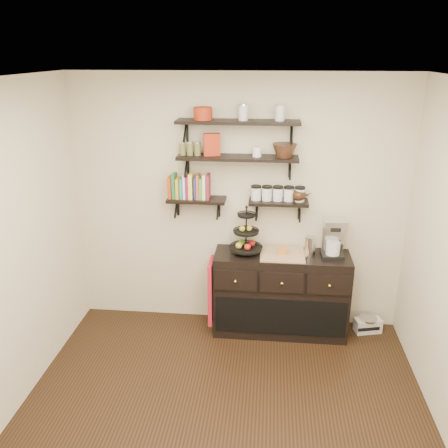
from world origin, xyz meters
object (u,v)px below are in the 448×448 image
(sideboard, at_px, (281,293))
(coffee_maker, at_px, (333,238))
(radio, at_px, (368,325))
(fruit_stand, at_px, (246,238))

(sideboard, height_order, coffee_maker, coffee_maker)
(coffee_maker, xyz_separation_m, radio, (0.45, 0.04, -1.01))
(sideboard, height_order, fruit_stand, fruit_stand)
(radio, bearing_deg, sideboard, 169.92)
(sideboard, bearing_deg, fruit_stand, 179.46)
(fruit_stand, height_order, radio, fruit_stand)
(fruit_stand, bearing_deg, sideboard, -0.54)
(fruit_stand, bearing_deg, coffee_maker, 1.57)
(fruit_stand, relative_size, radio, 1.63)
(sideboard, distance_m, radio, 1.03)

